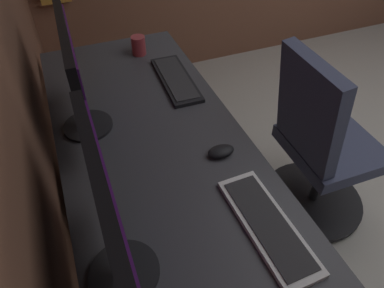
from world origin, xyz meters
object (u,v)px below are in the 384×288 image
object	(u,v)px
keyboard_main	(267,225)
drawer_pedestal	(157,209)
coffee_mug	(138,45)
office_chair	(319,151)
keyboard_spare	(176,79)
monitor_primary	(111,221)
mouse_spare	(221,151)
monitor_secondary	(75,75)

from	to	relation	value
keyboard_main	drawer_pedestal	bearing A→B (deg)	27.34
drawer_pedestal	coffee_mug	bearing A→B (deg)	-12.48
coffee_mug	office_chair	size ratio (longest dim) A/B	0.12
keyboard_spare	office_chair	world-z (taller)	office_chair
monitor_primary	mouse_spare	bearing A→B (deg)	-54.00
monitor_primary	monitor_secondary	bearing A→B (deg)	-1.22
monitor_primary	monitor_secondary	world-z (taller)	monitor_primary
drawer_pedestal	office_chair	world-z (taller)	office_chair
drawer_pedestal	keyboard_spare	bearing A→B (deg)	-31.82
keyboard_main	mouse_spare	world-z (taller)	mouse_spare
monitor_primary	mouse_spare	distance (m)	0.61
mouse_spare	keyboard_spare	bearing A→B (deg)	-1.37
monitor_primary	monitor_secondary	size ratio (longest dim) A/B	1.02
mouse_spare	office_chair	size ratio (longest dim) A/B	0.11
keyboard_spare	coffee_mug	bearing A→B (deg)	15.99
drawer_pedestal	keyboard_main	world-z (taller)	keyboard_main
office_chair	coffee_mug	bearing A→B (deg)	40.79
monitor_secondary	keyboard_spare	bearing A→B (deg)	-67.66
drawer_pedestal	coffee_mug	world-z (taller)	coffee_mug
drawer_pedestal	office_chair	size ratio (longest dim) A/B	0.72
mouse_spare	office_chair	world-z (taller)	office_chair
monitor_secondary	office_chair	world-z (taller)	monitor_secondary
keyboard_main	office_chair	size ratio (longest dim) A/B	0.44
keyboard_main	mouse_spare	bearing A→B (deg)	-0.30
drawer_pedestal	office_chair	bearing A→B (deg)	-92.93
coffee_mug	monitor_primary	bearing A→B (deg)	162.63
keyboard_main	mouse_spare	xyz separation A→B (m)	(0.34, -0.00, 0.01)
mouse_spare	office_chair	distance (m)	0.66
coffee_mug	monitor_secondary	bearing A→B (deg)	144.97
monitor_primary	keyboard_main	distance (m)	0.51
keyboard_spare	office_chair	bearing A→B (deg)	-128.14
monitor_secondary	monitor_primary	bearing A→B (deg)	178.78
drawer_pedestal	keyboard_spare	distance (m)	0.62
mouse_spare	coffee_mug	xyz separation A→B (m)	(0.86, 0.08, 0.03)
drawer_pedestal	monitor_primary	xyz separation A→B (m)	(-0.45, 0.21, 0.64)
keyboard_main	office_chair	world-z (taller)	office_chair
keyboard_spare	office_chair	xyz separation A→B (m)	(-0.45, -0.58, -0.28)
mouse_spare	keyboard_main	bearing A→B (deg)	179.70
keyboard_main	monitor_secondary	bearing A→B (deg)	32.08
monitor_primary	keyboard_spare	world-z (taller)	monitor_primary
monitor_secondary	keyboard_spare	size ratio (longest dim) A/B	1.28
mouse_spare	monitor_primary	bearing A→B (deg)	126.00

